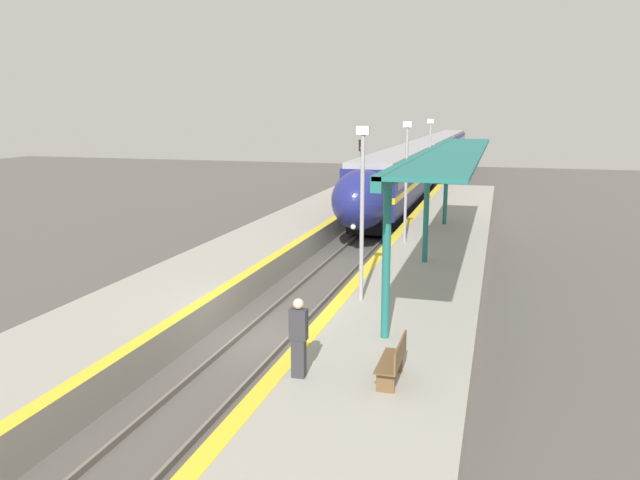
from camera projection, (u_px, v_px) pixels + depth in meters
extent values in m
plane|color=#56514C|center=(266.00, 338.00, 17.95)|extent=(120.00, 120.00, 0.00)
cube|color=slate|center=(242.00, 333.00, 18.14)|extent=(0.08, 90.00, 0.15)
cube|color=slate|center=(289.00, 338.00, 17.74)|extent=(0.08, 90.00, 0.15)
cube|color=black|center=(396.00, 204.00, 39.57)|extent=(2.44, 16.91, 0.84)
cube|color=navy|center=(397.00, 190.00, 39.39)|extent=(2.78, 18.39, 0.90)
cube|color=yellow|center=(397.00, 181.00, 39.27)|extent=(2.79, 18.39, 0.31)
cube|color=navy|center=(397.00, 167.00, 39.10)|extent=(2.78, 18.39, 1.37)
cube|color=black|center=(397.00, 169.00, 39.12)|extent=(2.80, 16.91, 0.75)
cube|color=#9E9EA3|center=(398.00, 154.00, 38.93)|extent=(2.50, 18.39, 0.30)
cylinder|color=black|center=(362.00, 225.00, 33.41)|extent=(0.12, 0.91, 0.91)
cylinder|color=black|center=(389.00, 226.00, 33.01)|extent=(0.12, 0.91, 0.91)
cylinder|color=black|center=(371.00, 218.00, 35.48)|extent=(0.12, 0.91, 0.91)
cylinder|color=black|center=(396.00, 219.00, 35.08)|extent=(0.12, 0.91, 0.91)
cylinder|color=black|center=(397.00, 197.00, 44.13)|extent=(0.12, 0.91, 0.91)
cylinder|color=black|center=(417.00, 198.00, 43.74)|extent=(0.12, 0.91, 0.91)
cylinder|color=black|center=(402.00, 193.00, 46.20)|extent=(0.12, 0.91, 0.91)
cylinder|color=black|center=(421.00, 194.00, 45.81)|extent=(0.12, 0.91, 0.91)
ellipsoid|color=navy|center=(361.00, 199.00, 29.29)|extent=(2.67, 4.09, 2.84)
ellipsoid|color=black|center=(359.00, 191.00, 28.72)|extent=(1.94, 2.39, 1.44)
sphere|color=#F9F4CC|center=(353.00, 227.00, 28.06)|extent=(0.24, 0.24, 0.24)
cube|color=black|center=(430.00, 175.00, 57.62)|extent=(2.44, 16.91, 0.84)
cube|color=navy|center=(430.00, 165.00, 57.44)|extent=(2.78, 18.39, 0.90)
cube|color=yellow|center=(431.00, 159.00, 57.32)|extent=(2.79, 18.39, 0.31)
cube|color=navy|center=(431.00, 150.00, 57.15)|extent=(2.78, 18.39, 1.37)
cube|color=black|center=(431.00, 150.00, 57.16)|extent=(2.80, 16.91, 0.75)
cube|color=#9E9EA3|center=(431.00, 141.00, 56.98)|extent=(2.50, 18.39, 0.30)
cylinder|color=black|center=(412.00, 185.00, 51.45)|extent=(0.12, 0.91, 0.91)
cylinder|color=black|center=(430.00, 185.00, 51.06)|extent=(0.12, 0.91, 0.91)
cylinder|color=black|center=(416.00, 182.00, 53.52)|extent=(0.12, 0.91, 0.91)
cylinder|color=black|center=(432.00, 182.00, 53.13)|extent=(0.12, 0.91, 0.91)
cylinder|color=black|center=(428.00, 172.00, 62.18)|extent=(0.12, 0.91, 0.91)
cylinder|color=black|center=(442.00, 172.00, 61.78)|extent=(0.12, 0.91, 0.91)
cylinder|color=black|center=(430.00, 170.00, 64.25)|extent=(0.12, 0.91, 0.91)
cylinder|color=black|center=(444.00, 170.00, 63.85)|extent=(0.12, 0.91, 0.91)
cube|color=black|center=(448.00, 160.00, 75.66)|extent=(2.44, 16.91, 0.84)
cube|color=navy|center=(448.00, 153.00, 75.49)|extent=(2.78, 18.39, 0.90)
cube|color=yellow|center=(448.00, 147.00, 75.37)|extent=(2.79, 18.39, 0.31)
cube|color=navy|center=(448.00, 140.00, 75.20)|extent=(2.78, 18.39, 1.37)
cube|color=black|center=(448.00, 141.00, 75.21)|extent=(2.80, 16.91, 0.75)
cube|color=#9E9EA3|center=(449.00, 133.00, 75.03)|extent=(2.50, 18.39, 0.30)
cylinder|color=black|center=(436.00, 166.00, 69.50)|extent=(0.12, 0.91, 0.91)
cylinder|color=black|center=(449.00, 166.00, 69.11)|extent=(0.12, 0.91, 0.91)
cylinder|color=black|center=(438.00, 164.00, 71.57)|extent=(0.12, 0.91, 0.91)
cylinder|color=black|center=(451.00, 164.00, 71.18)|extent=(0.12, 0.91, 0.91)
cylinder|color=black|center=(445.00, 158.00, 80.22)|extent=(0.12, 0.91, 0.91)
cylinder|color=black|center=(456.00, 159.00, 79.83)|extent=(0.12, 0.91, 0.91)
cylinder|color=black|center=(446.00, 157.00, 82.29)|extent=(0.12, 0.91, 0.91)
cylinder|color=black|center=(458.00, 157.00, 81.90)|extent=(0.12, 0.91, 0.91)
cube|color=#9E998E|center=(397.00, 335.00, 16.82)|extent=(4.16, 64.00, 0.97)
cube|color=yellow|center=(330.00, 312.00, 17.24)|extent=(0.40, 64.00, 0.01)
cube|color=#9E998E|center=(153.00, 311.00, 18.85)|extent=(3.85, 64.00, 0.97)
cube|color=yellow|center=(204.00, 300.00, 18.28)|extent=(0.40, 64.00, 0.01)
cube|color=brown|center=(385.00, 382.00, 12.26)|extent=(0.36, 0.06, 0.42)
cube|color=brown|center=(394.00, 362.00, 13.26)|extent=(0.36, 0.06, 0.42)
cube|color=brown|center=(390.00, 361.00, 12.72)|extent=(0.44, 1.42, 0.03)
cube|color=brown|center=(400.00, 352.00, 12.62)|extent=(0.04, 1.42, 0.44)
cube|color=#333338|center=(299.00, 358.00, 12.94)|extent=(0.28, 0.20, 0.83)
cube|color=#333338|center=(299.00, 324.00, 12.79)|extent=(0.36, 0.22, 0.65)
sphere|color=beige|center=(298.00, 304.00, 12.70)|extent=(0.22, 0.22, 0.22)
cylinder|color=#59595E|center=(361.00, 184.00, 38.47)|extent=(0.14, 0.14, 4.02)
cube|color=black|center=(361.00, 145.00, 37.99)|extent=(0.28, 0.20, 0.70)
sphere|color=black|center=(361.00, 143.00, 37.85)|extent=(0.14, 0.14, 0.14)
sphere|color=red|center=(361.00, 148.00, 37.92)|extent=(0.14, 0.14, 0.14)
cylinder|color=#9E9EA3|center=(362.00, 220.00, 17.82)|extent=(0.12, 0.12, 4.80)
cube|color=silver|center=(363.00, 130.00, 17.31)|extent=(0.36, 0.20, 0.24)
cylinder|color=#9E9EA3|center=(406.00, 186.00, 25.83)|extent=(0.12, 0.12, 4.80)
cube|color=silver|center=(408.00, 124.00, 25.32)|extent=(0.36, 0.20, 0.24)
cylinder|color=#9E9EA3|center=(429.00, 168.00, 33.83)|extent=(0.12, 0.12, 4.80)
cube|color=silver|center=(431.00, 121.00, 33.32)|extent=(0.36, 0.20, 0.24)
cylinder|color=#1E6B66|center=(386.00, 262.00, 14.91)|extent=(0.20, 0.20, 3.83)
cylinder|color=#1E6B66|center=(426.00, 210.00, 22.59)|extent=(0.20, 0.20, 3.83)
cylinder|color=#1E6B66|center=(446.00, 185.00, 30.28)|extent=(0.20, 0.20, 3.83)
cube|color=#1E6B66|center=(428.00, 155.00, 22.19)|extent=(0.24, 19.33, 0.36)
cube|color=#1E6B66|center=(454.00, 152.00, 21.92)|extent=(2.00, 19.33, 0.10)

